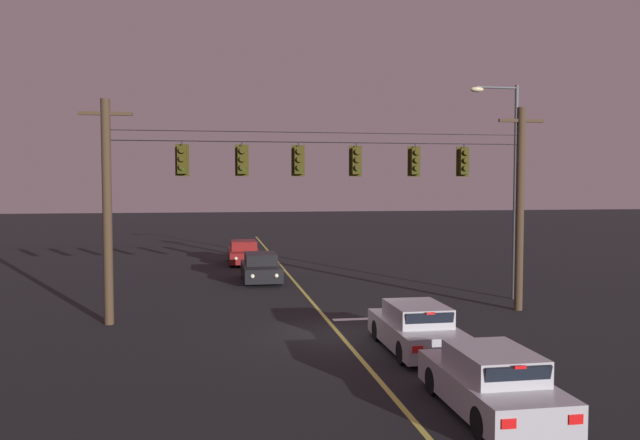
% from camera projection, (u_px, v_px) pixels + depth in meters
% --- Properties ---
extents(ground_plane, '(180.00, 180.00, 0.00)m').
position_uv_depth(ground_plane, '(340.00, 335.00, 20.85)').
color(ground_plane, black).
extents(lane_centre_stripe, '(0.14, 60.00, 0.01)m').
position_uv_depth(lane_centre_stripe, '(302.00, 290.00, 29.53)').
color(lane_centre_stripe, '#D1C64C').
rests_on(lane_centre_stripe, ground).
extents(stop_bar_paint, '(3.40, 0.36, 0.01)m').
position_uv_depth(stop_bar_paint, '(379.00, 318.00, 23.35)').
color(stop_bar_paint, silver).
rests_on(stop_bar_paint, ground).
extents(signal_span_assembly, '(16.93, 0.32, 7.74)m').
position_uv_depth(signal_span_assembly, '(325.00, 207.00, 23.40)').
color(signal_span_assembly, '#423021').
rests_on(signal_span_assembly, ground).
extents(traffic_light_leftmost, '(0.48, 0.41, 1.22)m').
position_uv_depth(traffic_light_leftmost, '(182.00, 160.00, 22.45)').
color(traffic_light_leftmost, black).
extents(traffic_light_left_inner, '(0.48, 0.41, 1.22)m').
position_uv_depth(traffic_light_left_inner, '(242.00, 160.00, 22.79)').
color(traffic_light_left_inner, black).
extents(traffic_light_centre, '(0.48, 0.41, 1.22)m').
position_uv_depth(traffic_light_centre, '(299.00, 161.00, 23.13)').
color(traffic_light_centre, black).
extents(traffic_light_right_inner, '(0.48, 0.41, 1.22)m').
position_uv_depth(traffic_light_right_inner, '(356.00, 161.00, 23.48)').
color(traffic_light_right_inner, black).
extents(traffic_light_rightmost, '(0.48, 0.41, 1.22)m').
position_uv_depth(traffic_light_rightmost, '(415.00, 161.00, 23.85)').
color(traffic_light_rightmost, black).
extents(traffic_light_far_right, '(0.48, 0.41, 1.22)m').
position_uv_depth(traffic_light_far_right, '(464.00, 162.00, 24.17)').
color(traffic_light_far_right, black).
extents(car_waiting_near_lane, '(1.80, 4.33, 1.39)m').
position_uv_depth(car_waiting_near_lane, '(416.00, 329.00, 18.81)').
color(car_waiting_near_lane, '#A5A5AD').
rests_on(car_waiting_near_lane, ground).
extents(car_oncoming_lead, '(1.80, 4.42, 1.39)m').
position_uv_depth(car_oncoming_lead, '(261.00, 268.00, 32.22)').
color(car_oncoming_lead, black).
rests_on(car_oncoming_lead, ground).
extents(car_oncoming_trailing, '(1.80, 4.42, 1.39)m').
position_uv_depth(car_oncoming_trailing, '(244.00, 253.00, 39.24)').
color(car_oncoming_trailing, maroon).
rests_on(car_oncoming_trailing, ground).
extents(car_waiting_second_near, '(1.80, 4.33, 1.39)m').
position_uv_depth(car_waiting_second_near, '(492.00, 383.00, 13.68)').
color(car_waiting_second_near, '#A5A5AD').
rests_on(car_waiting_second_near, ground).
extents(street_lamp_corner, '(2.11, 0.30, 8.93)m').
position_uv_depth(street_lamp_corner, '(509.00, 173.00, 26.90)').
color(street_lamp_corner, '#4C4F54').
rests_on(street_lamp_corner, ground).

